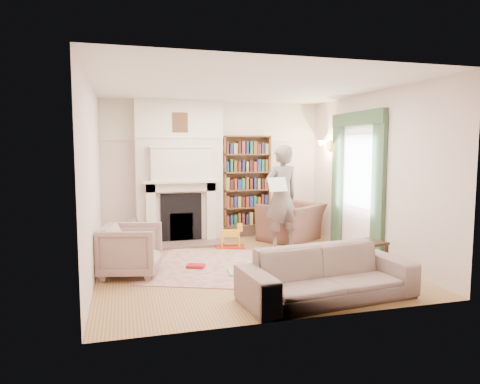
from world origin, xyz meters
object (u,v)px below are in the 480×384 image
object	(u,v)px
coffee_table	(362,257)
armchair_reading	(291,222)
bookcase	(246,181)
man_reading	(281,197)
armchair_left	(131,250)
rocking_horse	(230,236)
sofa	(327,274)
paraffin_heater	(132,234)

from	to	relation	value
coffee_table	armchair_reading	bearing A→B (deg)	79.32
bookcase	armchair_reading	world-z (taller)	bookcase
man_reading	armchair_left	bearing A→B (deg)	7.89
armchair_reading	armchair_left	world-z (taller)	same
bookcase	coffee_table	size ratio (longest dim) A/B	2.64
bookcase	armchair_reading	distance (m)	1.26
bookcase	armchair_reading	size ratio (longest dim) A/B	1.61
rocking_horse	bookcase	bearing A→B (deg)	67.47
sofa	man_reading	world-z (taller)	man_reading
sofa	paraffin_heater	bearing A→B (deg)	117.33
sofa	armchair_reading	bearing A→B (deg)	69.14
man_reading	armchair_reading	bearing A→B (deg)	-139.59
armchair_left	rocking_horse	size ratio (longest dim) A/B	1.56
man_reading	rocking_horse	distance (m)	1.19
armchair_reading	paraffin_heater	size ratio (longest dim) A/B	2.09
paraffin_heater	armchair_reading	bearing A→B (deg)	-2.34
paraffin_heater	man_reading	bearing A→B (deg)	-15.21
coffee_table	paraffin_heater	distance (m)	4.14
armchair_reading	armchair_left	distance (m)	3.57
sofa	bookcase	bearing A→B (deg)	82.60
bookcase	paraffin_heater	world-z (taller)	bookcase
bookcase	sofa	size ratio (longest dim) A/B	0.85
armchair_left	coffee_table	size ratio (longest dim) A/B	1.18
armchair_left	man_reading	distance (m)	2.97
armchair_reading	rocking_horse	distance (m)	1.43
man_reading	paraffin_heater	distance (m)	2.86
bookcase	man_reading	size ratio (longest dim) A/B	0.96
armchair_reading	rocking_horse	world-z (taller)	armchair_reading
bookcase	coffee_table	xyz separation A→B (m)	(0.98, -2.91, -0.95)
sofa	rocking_horse	bearing A→B (deg)	93.75
sofa	coffee_table	world-z (taller)	sofa
coffee_table	armchair_left	bearing A→B (deg)	152.66
rocking_horse	coffee_table	bearing A→B (deg)	-42.34
armchair_left	coffee_table	bearing A→B (deg)	-88.48
armchair_reading	bookcase	bearing A→B (deg)	-70.70
sofa	paraffin_heater	xyz separation A→B (m)	(-2.27, 3.42, -0.04)
sofa	man_reading	bearing A→B (deg)	75.13
armchair_reading	man_reading	distance (m)	0.95
man_reading	coffee_table	world-z (taller)	man_reading
armchair_left	sofa	distance (m)	2.85
bookcase	rocking_horse	size ratio (longest dim) A/B	3.50
rocking_horse	sofa	bearing A→B (deg)	-71.18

